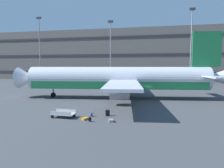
% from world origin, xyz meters
% --- Properties ---
extents(ground_plane, '(600.00, 600.00, 0.00)m').
position_xyz_m(ground_plane, '(0.00, 0.00, 0.00)').
color(ground_plane, '#424449').
extents(terminal_structure, '(160.08, 20.62, 19.93)m').
position_xyz_m(terminal_structure, '(0.00, 49.80, 9.96)').
color(terminal_structure, '#605B56').
rests_on(terminal_structure, ground_plane).
extents(airliner, '(38.03, 30.69, 11.59)m').
position_xyz_m(airliner, '(-4.25, 0.40, 3.40)').
color(airliner, silver).
rests_on(airliner, ground_plane).
extents(light_mast_far_left, '(1.80, 0.50, 23.77)m').
position_xyz_m(light_mast_far_left, '(-40.26, 32.83, 13.60)').
color(light_mast_far_left, gray).
rests_on(light_mast_far_left, ground_plane).
extents(light_mast_left, '(1.80, 0.50, 21.22)m').
position_xyz_m(light_mast_left, '(-13.05, 32.83, 12.29)').
color(light_mast_left, gray).
rests_on(light_mast_left, ground_plane).
extents(light_mast_center_left, '(1.80, 0.50, 23.88)m').
position_xyz_m(light_mast_center_left, '(13.22, 32.83, 13.66)').
color(light_mast_center_left, gray).
rests_on(light_mast_center_left, ground_plane).
extents(suitcase_silver, '(0.73, 0.89, 0.21)m').
position_xyz_m(suitcase_silver, '(-5.71, -14.07, 0.10)').
color(suitcase_silver, orange).
rests_on(suitcase_silver, ground_plane).
extents(suitcase_upright, '(0.64, 0.78, 0.24)m').
position_xyz_m(suitcase_upright, '(-2.79, -14.26, 0.12)').
color(suitcase_upright, gray).
rests_on(suitcase_upright, ground_plane).
extents(suitcase_purple, '(0.51, 0.45, 0.84)m').
position_xyz_m(suitcase_purple, '(-3.68, -12.06, 0.37)').
color(suitcase_purple, black).
rests_on(suitcase_purple, ground_plane).
extents(backpack_teal, '(0.33, 0.38, 0.51)m').
position_xyz_m(backpack_teal, '(-5.44, -12.65, 0.22)').
color(backpack_teal, navy).
rests_on(backpack_teal, ground_plane).
extents(backpack_orange, '(0.39, 0.36, 0.56)m').
position_xyz_m(backpack_orange, '(-4.98, -14.64, 0.25)').
color(backpack_orange, black).
rests_on(backpack_orange, ground_plane).
extents(baggage_cart, '(3.31, 1.36, 0.82)m').
position_xyz_m(baggage_cart, '(-8.40, -13.75, 0.43)').
color(baggage_cart, '#B7B7BC').
rests_on(baggage_cart, ground_plane).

